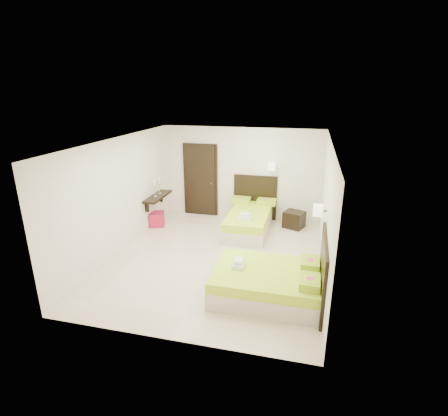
% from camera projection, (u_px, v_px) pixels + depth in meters
% --- Properties ---
extents(floor, '(5.50, 5.50, 0.00)m').
position_uv_depth(floor, '(216.00, 258.00, 7.80)').
color(floor, beige).
rests_on(floor, ground).
extents(bed_single, '(1.23, 2.06, 1.70)m').
position_uv_depth(bed_single, '(249.00, 219.00, 9.27)').
color(bed_single, beige).
rests_on(bed_single, ground).
extents(bed_double, '(1.95, 1.65, 1.61)m').
position_uv_depth(bed_double, '(272.00, 282.00, 6.31)').
color(bed_double, beige).
rests_on(bed_double, ground).
extents(nightstand, '(0.63, 0.60, 0.45)m').
position_uv_depth(nightstand, '(294.00, 220.00, 9.47)').
color(nightstand, black).
rests_on(nightstand, ground).
extents(ottoman, '(0.50, 0.50, 0.39)m').
position_uv_depth(ottoman, '(157.00, 219.00, 9.60)').
color(ottoman, maroon).
rests_on(ottoman, ground).
extents(door, '(1.02, 0.15, 2.14)m').
position_uv_depth(door, '(201.00, 180.00, 10.21)').
color(door, black).
rests_on(door, ground).
extents(console_shelf, '(0.35, 1.20, 0.78)m').
position_uv_depth(console_shelf, '(157.00, 197.00, 9.48)').
color(console_shelf, black).
rests_on(console_shelf, ground).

